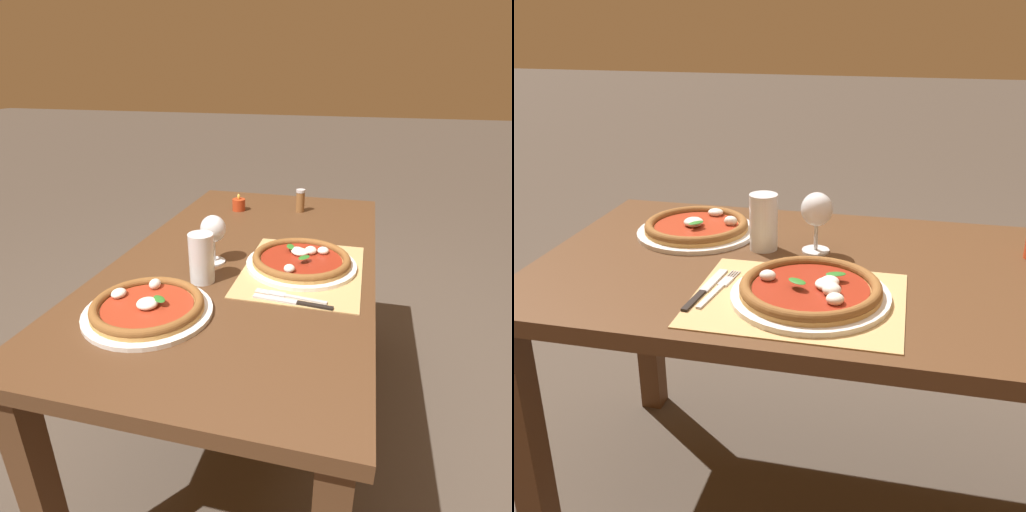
# 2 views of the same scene
# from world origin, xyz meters

# --- Properties ---
(ground_plane) EXTENTS (24.00, 24.00, 0.00)m
(ground_plane) POSITION_xyz_m (0.00, 0.00, 0.00)
(ground_plane) COLOR #473D33
(dining_table) EXTENTS (1.48, 0.81, 0.74)m
(dining_table) POSITION_xyz_m (0.00, 0.00, 0.64)
(dining_table) COLOR #4C301C
(dining_table) RESTS_ON ground
(paper_placemat) EXTENTS (0.45, 0.35, 0.00)m
(paper_placemat) POSITION_xyz_m (-0.07, -0.19, 0.74)
(paper_placemat) COLOR tan
(paper_placemat) RESTS_ON dining_table
(pizza_near) EXTENTS (0.34, 0.34, 0.05)m
(pizza_near) POSITION_xyz_m (-0.05, -0.18, 0.76)
(pizza_near) COLOR silver
(pizza_near) RESTS_ON paper_placemat
(pizza_far) EXTENTS (0.32, 0.32, 0.05)m
(pizza_far) POSITION_xyz_m (-0.42, 0.15, 0.76)
(pizza_far) COLOR silver
(pizza_far) RESTS_ON dining_table
(wine_glass) EXTENTS (0.08, 0.08, 0.16)m
(wine_glass) POSITION_xyz_m (-0.08, 0.09, 0.85)
(wine_glass) COLOR silver
(wine_glass) RESTS_ON dining_table
(pint_glass) EXTENTS (0.07, 0.07, 0.15)m
(pint_glass) POSITION_xyz_m (-0.21, 0.08, 0.81)
(pint_glass) COLOR silver
(pint_glass) RESTS_ON dining_table
(fork) EXTENTS (0.04, 0.20, 0.00)m
(fork) POSITION_xyz_m (-0.25, -0.18, 0.75)
(fork) COLOR #B7B7BC
(fork) RESTS_ON paper_placemat
(knife) EXTENTS (0.04, 0.22, 0.01)m
(knife) POSITION_xyz_m (-0.28, -0.19, 0.75)
(knife) COLOR black
(knife) RESTS_ON paper_placemat
(votive_candle) EXTENTS (0.06, 0.06, 0.07)m
(votive_candle) POSITION_xyz_m (0.46, 0.17, 0.76)
(votive_candle) COLOR #B23819
(votive_candle) RESTS_ON dining_table
(pepper_shaker) EXTENTS (0.04, 0.04, 0.10)m
(pepper_shaker) POSITION_xyz_m (0.50, -0.09, 0.79)
(pepper_shaker) COLOR brown
(pepper_shaker) RESTS_ON dining_table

